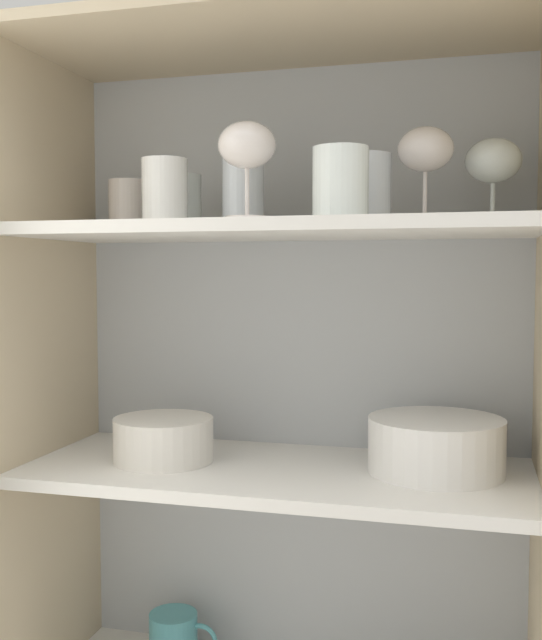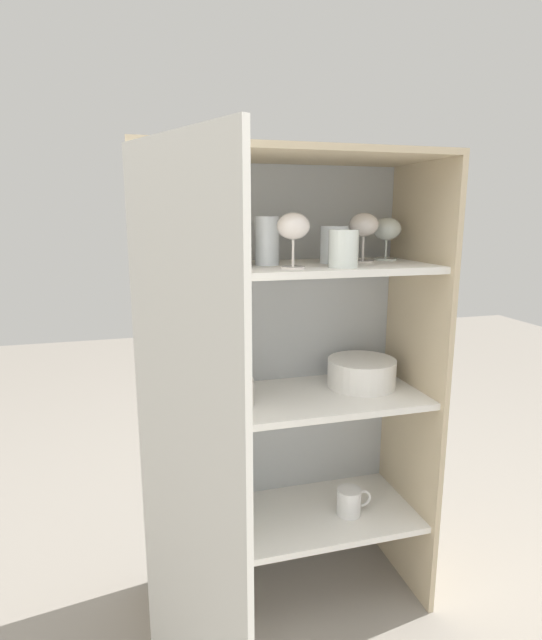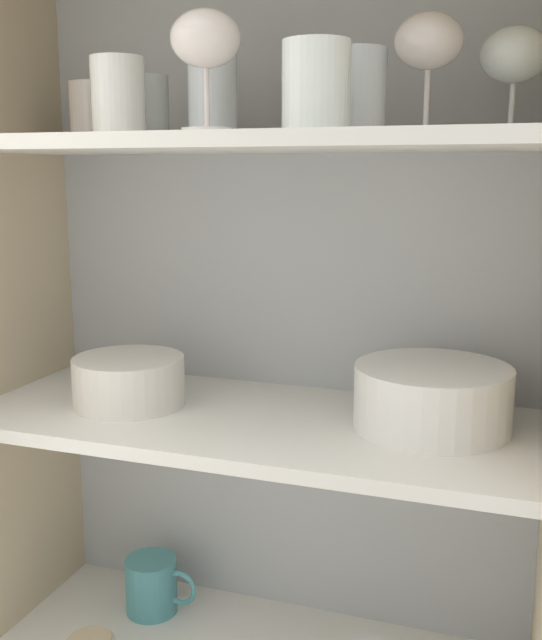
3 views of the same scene
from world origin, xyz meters
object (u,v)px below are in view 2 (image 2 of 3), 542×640
Objects in this scene: plate_stack_white at (362,373)px; mixing_bowl_large at (225,391)px; coffee_mug_primary at (217,501)px; storage_jar at (226,542)px.

plate_stack_white reaches higher than mixing_bowl_large.
plate_stack_white is at bearing -4.73° from coffee_mug_primary.
mixing_bowl_large reaches higher than coffee_mug_primary.
storage_jar is (-0.01, -0.19, -0.02)m from coffee_mug_primary.
plate_stack_white is 0.62m from coffee_mug_primary.
coffee_mug_primary is 1.70× the size of storage_jar.
plate_stack_white is at bearing 5.47° from mixing_bowl_large.
coffee_mug_primary is 0.19m from storage_jar.
mixing_bowl_large reaches higher than storage_jar.
storage_jar is (-0.02, -0.11, -0.42)m from mixing_bowl_large.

